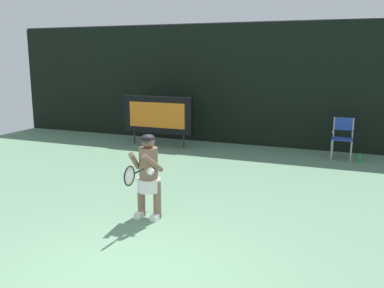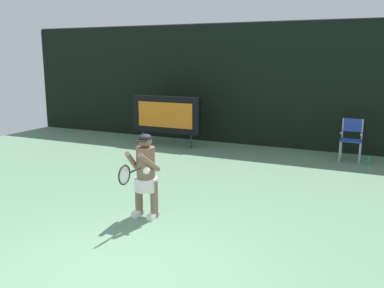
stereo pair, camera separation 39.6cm
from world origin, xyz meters
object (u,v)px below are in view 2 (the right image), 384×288
object	(u,v)px
scoreboard	(166,115)
tennis_player	(146,173)
water_bottle	(369,160)
umpire_chair	(351,137)
tennis_racket	(125,175)

from	to	relation	value
scoreboard	tennis_player	world-z (taller)	scoreboard
scoreboard	tennis_player	size ratio (longest dim) A/B	1.55
tennis_player	water_bottle	bearing A→B (deg)	58.58
umpire_chair	tennis_player	size ratio (longest dim) A/B	0.76
water_bottle	tennis_player	size ratio (longest dim) A/B	0.19
umpire_chair	water_bottle	size ratio (longest dim) A/B	4.08
water_bottle	tennis_racket	size ratio (longest dim) A/B	0.44
umpire_chair	tennis_player	bearing A→B (deg)	-116.21
scoreboard	tennis_racket	size ratio (longest dim) A/B	3.65
tennis_racket	umpire_chair	bearing A→B (deg)	73.91
scoreboard	tennis_racket	world-z (taller)	scoreboard
scoreboard	tennis_player	distance (m)	5.80
scoreboard	tennis_player	xyz separation A→B (m)	(2.44, -5.26, -0.19)
water_bottle	scoreboard	bearing A→B (deg)	-179.54
scoreboard	tennis_racket	distance (m)	6.44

